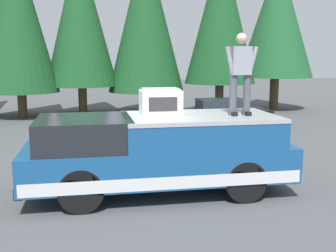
{
  "coord_description": "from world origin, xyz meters",
  "views": [
    {
      "loc": [
        -8.81,
        0.98,
        2.85
      ],
      "look_at": [
        0.13,
        -0.71,
        1.35
      ],
      "focal_mm": 44.68,
      "sensor_mm": 36.0,
      "label": 1
    }
  ],
  "objects_px": {
    "compressor_unit": "(160,102)",
    "person_on_truck_bed": "(241,72)",
    "parked_car_black": "(219,113)",
    "pickup_truck": "(159,153)"
  },
  "relations": [
    {
      "from": "compressor_unit",
      "to": "parked_car_black",
      "type": "height_order",
      "value": "compressor_unit"
    },
    {
      "from": "pickup_truck",
      "to": "compressor_unit",
      "type": "distance_m",
      "value": 1.07
    },
    {
      "from": "compressor_unit",
      "to": "parked_car_black",
      "type": "distance_m",
      "value": 8.73
    },
    {
      "from": "compressor_unit",
      "to": "person_on_truck_bed",
      "type": "bearing_deg",
      "value": -102.42
    },
    {
      "from": "pickup_truck",
      "to": "compressor_unit",
      "type": "height_order",
      "value": "compressor_unit"
    },
    {
      "from": "compressor_unit",
      "to": "person_on_truck_bed",
      "type": "height_order",
      "value": "person_on_truck_bed"
    },
    {
      "from": "person_on_truck_bed",
      "to": "parked_car_black",
      "type": "height_order",
      "value": "person_on_truck_bed"
    },
    {
      "from": "person_on_truck_bed",
      "to": "compressor_unit",
      "type": "bearing_deg",
      "value": 77.58
    },
    {
      "from": "person_on_truck_bed",
      "to": "parked_car_black",
      "type": "bearing_deg",
      "value": -14.84
    },
    {
      "from": "compressor_unit",
      "to": "person_on_truck_bed",
      "type": "distance_m",
      "value": 1.77
    }
  ]
}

